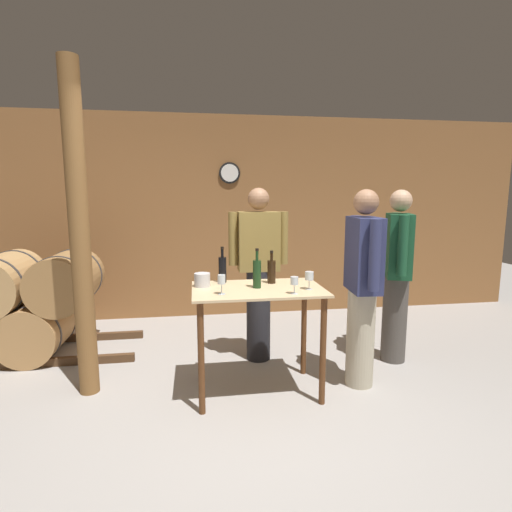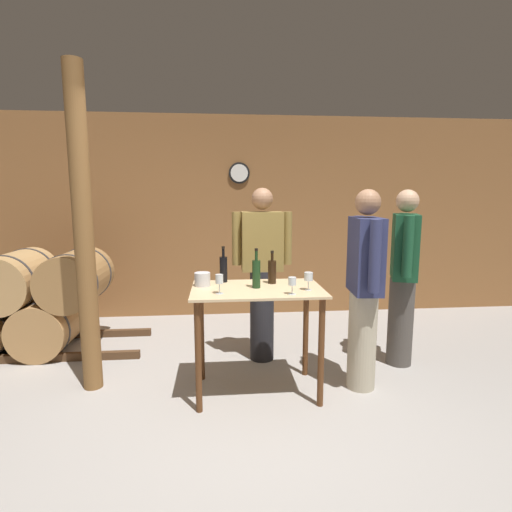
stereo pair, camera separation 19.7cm
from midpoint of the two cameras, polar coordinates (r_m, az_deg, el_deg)
ground_plane at (r=3.23m, az=-0.87°, el=-22.16°), size 14.00×14.00×0.00m
back_wall at (r=5.47m, az=-4.80°, el=5.51°), size 8.40×0.08×2.70m
barrel_rack at (r=4.83m, az=-31.52°, el=-6.16°), size 2.60×0.84×1.08m
tasting_table at (r=3.32m, az=-1.45°, el=-7.63°), size 1.07×0.68×0.90m
wooden_post at (r=3.54m, az=-25.38°, el=2.87°), size 0.16×0.16×2.70m
wine_bottle_far_left at (r=3.48m, az=-6.44°, el=-1.81°), size 0.07×0.07×0.31m
wine_bottle_left at (r=3.26m, az=-1.59°, el=-2.42°), size 0.07×0.07×0.33m
wine_bottle_center at (r=3.43m, az=0.59°, el=-2.13°), size 0.07×0.07×0.28m
wine_glass_near_left at (r=3.07m, az=-6.79°, el=-3.48°), size 0.06×0.06×0.15m
wine_glass_near_center at (r=3.07m, az=3.67°, el=-3.67°), size 0.06×0.06×0.14m
wine_glass_near_right at (r=3.22m, az=5.88°, el=-2.93°), size 0.07×0.07×0.15m
ice_bucket at (r=3.36m, az=-9.36°, el=-3.40°), size 0.13×0.13×0.11m
person_host at (r=4.12m, az=18.22°, el=-2.24°), size 0.34×0.56×1.71m
person_visitor_with_scarf at (r=3.50m, az=13.44°, el=-3.98°), size 0.25×0.59×1.71m
person_visitor_bearded at (r=3.95m, az=-1.08°, el=-2.11°), size 0.59×0.24×1.73m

